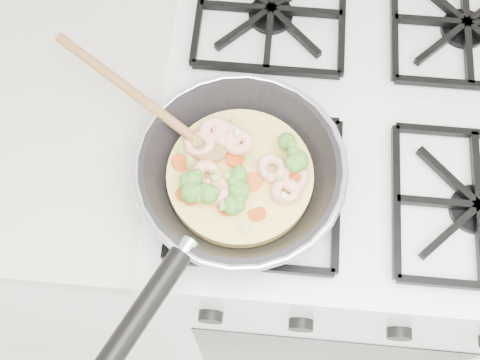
{
  "coord_description": "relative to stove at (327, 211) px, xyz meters",
  "views": [
    {
      "loc": [
        -0.14,
        1.22,
        1.7
      ],
      "look_at": [
        -0.17,
        1.55,
        0.93
      ],
      "focal_mm": 46.71,
      "sensor_mm": 36.0,
      "label": 1
    }
  ],
  "objects": [
    {
      "name": "skillet",
      "position": [
        -0.18,
        -0.15,
        0.5
      ],
      "size": [
        0.4,
        0.45,
        0.09
      ],
      "rotation": [
        0.0,
        0.0,
        -0.35
      ],
      "color": "black",
      "rests_on": "stove"
    },
    {
      "name": "stove",
      "position": [
        0.0,
        0.0,
        0.0
      ],
      "size": [
        0.6,
        0.6,
        0.92
      ],
      "color": "white",
      "rests_on": "ground"
    }
  ]
}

